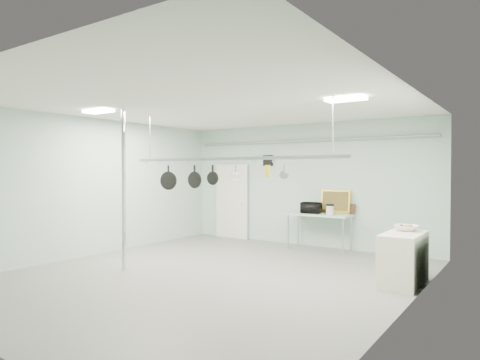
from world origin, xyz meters
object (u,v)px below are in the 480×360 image
Objects in this scene: pot_rack at (228,157)px; skillet_left at (168,178)px; side_cabinet at (403,259)px; coffee_canister at (330,210)px; fruit_bowl at (406,228)px; microwave at (311,208)px; chrome_pole at (124,189)px; prep_table at (319,216)px; skillet_right at (213,174)px; skillet_mid at (195,176)px.

pot_rack is 1.60m from skillet_left.
side_cabinet is 3.04m from coffee_canister.
fruit_bowl is (2.16, -1.74, -0.06)m from coffee_canister.
microwave is 3.29m from fruit_bowl.
prep_table is (2.30, 4.20, -0.77)m from chrome_pole.
skillet_right is (-0.58, -3.24, 0.86)m from microwave.
coffee_canister is at bearing 62.12° from skillet_mid.
prep_table is 3.05× the size of skillet_left.
chrome_pole is at bearing -154.65° from pot_rack.
chrome_pole is 1.42m from skillet_mid.
microwave reaches higher than prep_table.
skillet_left is (-4.47, -1.38, 0.87)m from fruit_bowl.
chrome_pole reaches higher than skillet_left.
fruit_bowl is 0.92× the size of skillet_mid.
microwave is 3.50m from skillet_mid.
microwave reaches higher than fruit_bowl.
coffee_canister is at bearing 56.57° from chrome_pole.
skillet_right is at bearing -109.84° from coffee_canister.
microwave is 0.56m from coffee_canister.
skillet_left is at bearing -120.60° from prep_table.
pot_rack reaches higher than skillet_mid.
coffee_canister reaches higher than side_cabinet.
pot_rack reaches higher than skillet_right.
prep_table is at bearing 61.29° from chrome_pole.
microwave is (0.21, 3.24, -1.19)m from pot_rack.
skillet_left is 1.18m from skillet_right.
chrome_pole is 8.83× the size of skillet_right.
side_cabinet is 4.18m from skillet_mid.
skillet_right is at bearing 30.46° from chrome_pole.
skillet_right is (0.46, 0.00, 0.05)m from skillet_mid.
skillet_right is at bearing 67.42° from microwave.
skillet_left is at bearing 174.74° from skillet_right.
microwave is (-2.74, 2.14, 0.59)m from side_cabinet.
skillet_left is at bearing 68.83° from chrome_pole.
fruit_bowl is (2.71, -1.86, -0.09)m from microwave.
prep_table is 3.80× the size of fruit_bowl.
side_cabinet is at bearing -40.79° from prep_table.
side_cabinet is 3.79m from skillet_right.
skillet_left is (-1.76, -3.24, 0.78)m from microwave.
pot_rack is at bearing -0.94° from skillet_mid.
skillet_mid is 0.46m from skillet_right.
microwave is 3.77m from skillet_left.
skillet_mid is at bearing -159.79° from fruit_bowl.
skillet_mid is (0.72, 0.00, 0.03)m from skillet_left.
skillet_mid is (-1.04, -3.24, 0.82)m from microwave.
skillet_mid is at bearing 174.74° from skillet_right.
coffee_canister is at bearing 155.35° from microwave.
chrome_pole is at bearing 50.57° from microwave.
chrome_pole is 4.68m from microwave.
side_cabinet is 2.63× the size of skillet_mid.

